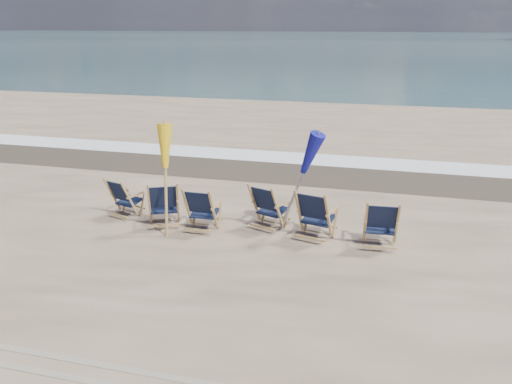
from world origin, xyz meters
TOP-DOWN VIEW (x-y plane):
  - ocean at (0.00, 128.00)m, footprint 400.00×400.00m
  - surf_foam at (0.00, 8.30)m, footprint 200.00×1.40m
  - wet_sand_strip at (0.00, 6.80)m, footprint 200.00×2.60m
  - beach_chair_0 at (-2.80, 2.27)m, footprint 0.76×0.80m
  - beach_chair_1 at (-1.66, 2.18)m, footprint 0.89×0.94m
  - beach_chair_2 at (-0.83, 2.00)m, footprint 0.64×0.72m
  - beach_chair_3 at (0.39, 2.38)m, footprint 0.86×0.90m
  - beach_chair_4 at (1.43, 2.10)m, footprint 0.85×0.91m
  - beach_chair_5 at (2.69, 2.10)m, footprint 0.68×0.76m
  - umbrella_yellow at (-1.73, 1.82)m, footprint 0.30×0.30m
  - umbrella_blue at (0.76, 2.47)m, footprint 0.30×0.30m

SIDE VIEW (x-z plane):
  - ocean at x=0.00m, z-range 0.00..0.00m
  - wet_sand_strip at x=0.00m, z-range 0.00..0.00m
  - surf_foam at x=0.00m, z-range 0.00..0.01m
  - beach_chair_0 at x=-2.80m, z-range 0.00..0.92m
  - beach_chair_2 at x=-0.83m, z-range 0.00..0.98m
  - beach_chair_5 at x=2.69m, z-range 0.00..1.00m
  - beach_chair_3 at x=0.39m, z-range 0.00..1.00m
  - beach_chair_1 at x=-1.66m, z-range 0.00..1.02m
  - beach_chair_4 at x=1.43m, z-range 0.00..1.07m
  - umbrella_yellow at x=-1.73m, z-range 0.57..2.77m
  - umbrella_blue at x=0.76m, z-range 0.59..2.82m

